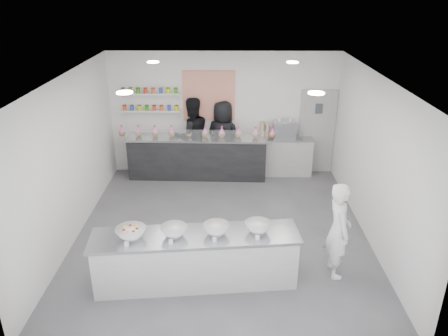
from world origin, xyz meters
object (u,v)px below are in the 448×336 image
at_px(prep_counter, 196,259).
at_px(espresso_ledge, 286,156).
at_px(woman_prep, 338,230).
at_px(staff_left, 192,136).
at_px(back_bar, 197,157).
at_px(staff_right, 223,138).
at_px(espresso_machine, 284,130).

height_order(prep_counter, espresso_ledge, espresso_ledge).
relative_size(woman_prep, staff_left, 0.84).
height_order(espresso_ledge, staff_left, staff_left).
bearing_deg(back_bar, espresso_ledge, 6.65).
bearing_deg(back_bar, staff_left, 120.80).
xyz_separation_m(woman_prep, staff_left, (-2.66, 4.09, 0.15)).
height_order(prep_counter, back_bar, back_bar).
xyz_separation_m(woman_prep, staff_right, (-1.90, 4.09, 0.11)).
relative_size(back_bar, espresso_ledge, 2.61).
height_order(back_bar, staff_left, staff_left).
bearing_deg(espresso_ledge, prep_counter, -114.20).
relative_size(espresso_ledge, espresso_machine, 2.35).
xyz_separation_m(prep_counter, staff_left, (-0.39, 4.35, 0.53)).
height_order(espresso_ledge, staff_right, staff_right).
distance_m(back_bar, woman_prep, 4.60).
bearing_deg(espresso_machine, espresso_ledge, 0.00).
relative_size(back_bar, staff_left, 1.72).
bearing_deg(staff_right, woman_prep, 138.29).
bearing_deg(prep_counter, woman_prep, 0.95).
distance_m(espresso_ledge, espresso_machine, 0.69).
bearing_deg(back_bar, espresso_machine, 6.82).
relative_size(back_bar, staff_right, 1.81).
distance_m(espresso_ledge, woman_prep, 4.06).
bearing_deg(woman_prep, espresso_machine, 1.18).
bearing_deg(prep_counter, back_bar, 87.82).
distance_m(back_bar, staff_right, 0.78).
relative_size(espresso_machine, staff_left, 0.28).
xyz_separation_m(prep_counter, espresso_ledge, (1.93, 4.30, 0.04)).
relative_size(prep_counter, woman_prep, 1.97).
relative_size(back_bar, woman_prep, 2.05).
distance_m(espresso_ledge, staff_left, 2.38).
bearing_deg(espresso_ledge, staff_right, 177.84).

